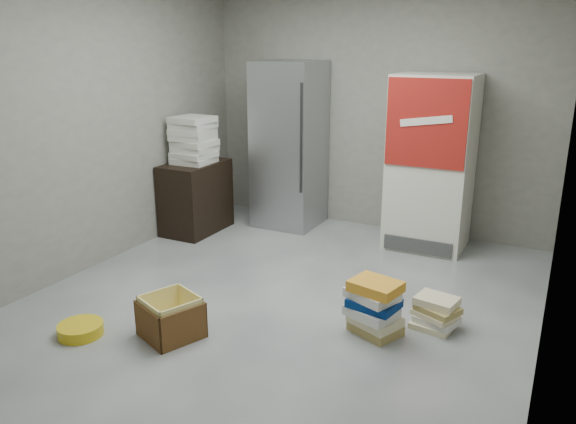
# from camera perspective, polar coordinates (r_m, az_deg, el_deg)

# --- Properties ---
(ground) EXTENTS (5.00, 5.00, 0.00)m
(ground) POSITION_cam_1_polar(r_m,az_deg,el_deg) (4.65, -1.84, -9.94)
(ground) COLOR #B0B0AC
(ground) RESTS_ON ground
(room_shell) EXTENTS (4.04, 5.04, 2.82)m
(room_shell) POSITION_cam_1_polar(r_m,az_deg,el_deg) (4.16, -2.08, 12.72)
(room_shell) COLOR gray
(room_shell) RESTS_ON ground
(steel_fridge) EXTENTS (0.70, 0.72, 1.90)m
(steel_fridge) POSITION_cam_1_polar(r_m,az_deg,el_deg) (6.56, 0.15, 6.79)
(steel_fridge) COLOR #ABAEB4
(steel_fridge) RESTS_ON ground
(coke_cooler) EXTENTS (0.80, 0.73, 1.80)m
(coke_cooler) POSITION_cam_1_polar(r_m,az_deg,el_deg) (6.01, 14.35, 4.90)
(coke_cooler) COLOR silver
(coke_cooler) RESTS_ON ground
(wood_shelf) EXTENTS (0.50, 0.80, 0.80)m
(wood_shelf) POSITION_cam_1_polar(r_m,az_deg,el_deg) (6.50, -9.33, 1.50)
(wood_shelf) COLOR black
(wood_shelf) RESTS_ON ground
(supply_box_stack) EXTENTS (0.44, 0.44, 0.52)m
(supply_box_stack) POSITION_cam_1_polar(r_m,az_deg,el_deg) (6.35, -9.57, 7.23)
(supply_box_stack) COLOR silver
(supply_box_stack) RESTS_ON wood_shelf
(phonebook_stack_main) EXTENTS (0.46, 0.41, 0.43)m
(phonebook_stack_main) POSITION_cam_1_polar(r_m,az_deg,el_deg) (4.27, 8.73, -9.53)
(phonebook_stack_main) COLOR #A08B4D
(phonebook_stack_main) RESTS_ON ground
(phonebook_stack_side) EXTENTS (0.38, 0.33, 0.24)m
(phonebook_stack_side) POSITION_cam_1_polar(r_m,az_deg,el_deg) (4.49, 14.78, -9.88)
(phonebook_stack_side) COLOR beige
(phonebook_stack_side) RESTS_ON ground
(cardboard_box) EXTENTS (0.51, 0.51, 0.31)m
(cardboard_box) POSITION_cam_1_polar(r_m,az_deg,el_deg) (4.31, -11.79, -10.69)
(cardboard_box) COLOR yellow
(cardboard_box) RESTS_ON ground
(bucket_lid) EXTENTS (0.36, 0.36, 0.09)m
(bucket_lid) POSITION_cam_1_polar(r_m,az_deg,el_deg) (4.55, -20.32, -11.13)
(bucket_lid) COLOR yellow
(bucket_lid) RESTS_ON ground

